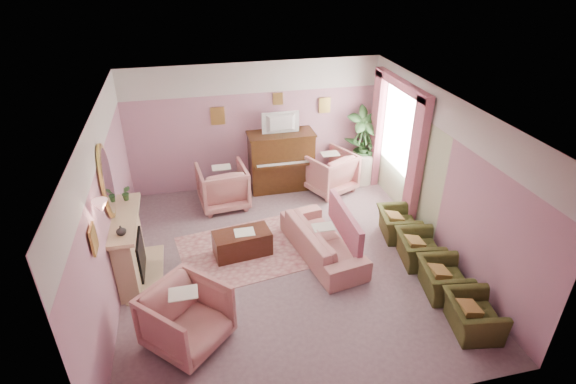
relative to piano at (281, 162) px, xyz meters
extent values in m
cube|color=slate|center=(-0.50, -2.68, -0.65)|extent=(5.50, 6.00, 0.01)
cube|color=white|center=(-0.50, -2.68, 2.15)|extent=(5.50, 6.00, 0.01)
cube|color=gray|center=(-0.50, 0.32, 0.75)|extent=(5.50, 0.02, 2.80)
cube|color=gray|center=(-0.50, -5.68, 0.75)|extent=(5.50, 0.02, 2.80)
cube|color=gray|center=(-3.25, -2.68, 0.75)|extent=(0.02, 6.00, 2.80)
cube|color=gray|center=(2.25, -2.68, 0.75)|extent=(0.02, 6.00, 2.80)
cube|color=silver|center=(-0.50, 0.31, 1.82)|extent=(5.50, 0.01, 0.65)
cube|color=#B3C297|center=(2.23, -1.38, 0.42)|extent=(0.01, 3.00, 2.15)
cube|color=tan|center=(-3.09, -2.48, -0.10)|extent=(0.30, 1.40, 1.10)
cube|color=black|center=(-2.99, -2.48, -0.25)|extent=(0.18, 0.72, 0.68)
cube|color=orange|center=(-2.95, -2.48, -0.43)|extent=(0.06, 0.54, 0.10)
cube|color=tan|center=(-3.06, -2.48, 0.47)|extent=(0.40, 1.55, 0.07)
cube|color=tan|center=(-2.89, -2.48, -0.64)|extent=(0.55, 1.50, 0.02)
ellipsoid|color=tan|center=(-3.20, -2.48, 1.15)|extent=(0.04, 0.72, 1.20)
ellipsoid|color=silver|center=(-3.17, -2.48, 1.15)|extent=(0.01, 0.60, 1.06)
cone|color=pink|center=(-3.12, -3.53, 1.33)|extent=(0.20, 0.20, 0.16)
cube|color=#38200E|center=(0.00, 0.00, 0.00)|extent=(1.40, 0.60, 1.30)
cube|color=#38200E|center=(0.00, -0.35, 0.07)|extent=(1.30, 0.12, 0.06)
cube|color=silver|center=(0.00, -0.35, 0.11)|extent=(1.20, 0.08, 0.02)
cube|color=#38200E|center=(0.00, 0.00, 0.66)|extent=(1.45, 0.65, 0.04)
imported|color=black|center=(0.00, -0.05, 0.95)|extent=(0.80, 0.12, 0.48)
cube|color=tan|center=(-1.30, 0.28, 1.07)|extent=(0.30, 0.03, 0.38)
cube|color=tan|center=(1.05, 0.28, 1.13)|extent=(0.26, 0.03, 0.34)
cube|color=tan|center=(0.00, 0.28, 1.35)|extent=(0.22, 0.03, 0.26)
cube|color=tan|center=(-3.21, -3.88, 1.07)|extent=(0.03, 0.28, 0.36)
cube|color=beige|center=(2.20, -1.13, 1.05)|extent=(0.03, 1.40, 1.80)
cube|color=#A9566A|center=(2.12, -2.05, 0.65)|extent=(0.16, 0.34, 2.60)
cube|color=#A9566A|center=(2.12, -0.21, 0.65)|extent=(0.16, 0.34, 2.60)
cube|color=#A9566A|center=(2.12, -1.13, 1.91)|extent=(0.16, 2.20, 0.16)
imported|color=#2A5327|center=(-3.05, -1.93, 0.64)|extent=(0.16, 0.16, 0.28)
imported|color=silver|center=(-3.05, -2.98, 0.58)|extent=(0.16, 0.16, 0.16)
cube|color=#AB7170|center=(-1.05, -2.22, -0.64)|extent=(2.75, 2.17, 0.01)
cube|color=#3A1B11|center=(-1.22, -2.29, -0.43)|extent=(1.05, 0.62, 0.45)
cube|color=silver|center=(-1.17, -2.29, -0.20)|extent=(0.35, 0.28, 0.01)
imported|color=tan|center=(0.17, -2.63, -0.24)|extent=(0.68, 2.04, 0.82)
cube|color=#A9566A|center=(0.57, -2.63, -0.05)|extent=(0.10, 1.54, 0.57)
imported|color=tan|center=(-1.36, -0.50, -0.15)|extent=(0.97, 0.97, 1.01)
imported|color=tan|center=(1.01, -0.36, -0.15)|extent=(0.97, 0.97, 1.01)
imported|color=tan|center=(-2.23, -4.17, -0.15)|extent=(0.97, 0.97, 1.01)
imported|color=#3B3F1B|center=(1.74, -4.84, -0.30)|extent=(0.56, 0.80, 0.69)
imported|color=#3B3F1B|center=(1.74, -4.02, -0.30)|extent=(0.56, 0.80, 0.69)
imported|color=#3B3F1B|center=(1.74, -3.20, -0.30)|extent=(0.56, 0.80, 0.69)
imported|color=#3B3F1B|center=(1.74, -2.38, -0.30)|extent=(0.56, 0.80, 0.69)
cylinder|color=beige|center=(1.89, -0.14, -0.30)|extent=(0.52, 0.52, 0.70)
imported|color=#2A5327|center=(1.89, -0.14, 0.22)|extent=(0.30, 0.30, 0.34)
imported|color=#2A5327|center=(2.01, -0.24, 0.19)|extent=(0.16, 0.16, 0.28)
cylinder|color=brown|center=(1.88, -0.06, -0.48)|extent=(0.34, 0.34, 0.34)
imported|color=#2A5327|center=(1.88, -0.06, 0.41)|extent=(0.76, 0.76, 1.44)
camera|label=1|loc=(-1.90, -8.86, 4.27)|focal=28.00mm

